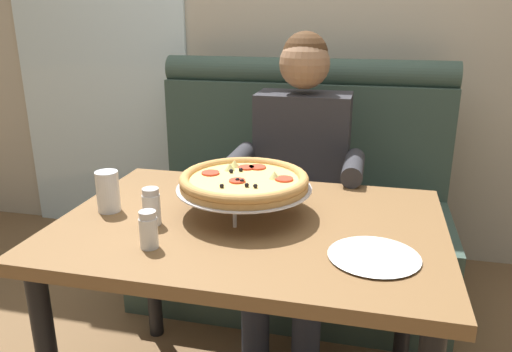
{
  "coord_description": "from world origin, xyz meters",
  "views": [
    {
      "loc": [
        0.35,
        -1.37,
        1.35
      ],
      "look_at": [
        -0.0,
        0.09,
        0.85
      ],
      "focal_mm": 34.98,
      "sensor_mm": 36.0,
      "label": 1
    }
  ],
  "objects_px": {
    "drinking_glass": "(108,194)",
    "booth_bench": "(294,214)",
    "pizza": "(244,181)",
    "diner_main": "(298,171)",
    "patio_chair": "(158,126)",
    "plate_near_left": "(374,254)",
    "shaker_oregano": "(149,232)",
    "dining_table": "(250,249)",
    "shaker_pepper_flakes": "(152,209)"
  },
  "relations": [
    {
      "from": "plate_near_left",
      "to": "drinking_glass",
      "type": "height_order",
      "value": "drinking_glass"
    },
    {
      "from": "plate_near_left",
      "to": "drinking_glass",
      "type": "xyz_separation_m",
      "value": [
        -0.84,
        0.13,
        0.05
      ]
    },
    {
      "from": "plate_near_left",
      "to": "patio_chair",
      "type": "bearing_deg",
      "value": 125.94
    },
    {
      "from": "pizza",
      "to": "plate_near_left",
      "type": "distance_m",
      "value": 0.47
    },
    {
      "from": "pizza",
      "to": "patio_chair",
      "type": "relative_size",
      "value": 0.49
    },
    {
      "from": "diner_main",
      "to": "patio_chair",
      "type": "bearing_deg",
      "value": 131.8
    },
    {
      "from": "diner_main",
      "to": "drinking_glass",
      "type": "height_order",
      "value": "diner_main"
    },
    {
      "from": "booth_bench",
      "to": "dining_table",
      "type": "distance_m",
      "value": 0.92
    },
    {
      "from": "booth_bench",
      "to": "diner_main",
      "type": "xyz_separation_m",
      "value": [
        0.05,
        -0.27,
        0.31
      ]
    },
    {
      "from": "plate_near_left",
      "to": "drinking_glass",
      "type": "bearing_deg",
      "value": 170.92
    },
    {
      "from": "diner_main",
      "to": "pizza",
      "type": "height_order",
      "value": "diner_main"
    },
    {
      "from": "drinking_glass",
      "to": "shaker_oregano",
      "type": "bearing_deg",
      "value": -41.79
    },
    {
      "from": "pizza",
      "to": "diner_main",
      "type": "bearing_deg",
      "value": 81.18
    },
    {
      "from": "dining_table",
      "to": "shaker_oregano",
      "type": "distance_m",
      "value": 0.36
    },
    {
      "from": "pizza",
      "to": "shaker_oregano",
      "type": "height_order",
      "value": "pizza"
    },
    {
      "from": "dining_table",
      "to": "pizza",
      "type": "relative_size",
      "value": 2.75
    },
    {
      "from": "shaker_oregano",
      "to": "drinking_glass",
      "type": "distance_m",
      "value": 0.32
    },
    {
      "from": "booth_bench",
      "to": "pizza",
      "type": "height_order",
      "value": "booth_bench"
    },
    {
      "from": "booth_bench",
      "to": "drinking_glass",
      "type": "height_order",
      "value": "booth_bench"
    },
    {
      "from": "drinking_glass",
      "to": "patio_chair",
      "type": "relative_size",
      "value": 0.15
    },
    {
      "from": "booth_bench",
      "to": "plate_near_left",
      "type": "distance_m",
      "value": 1.16
    },
    {
      "from": "shaker_pepper_flakes",
      "to": "patio_chair",
      "type": "distance_m",
      "value": 2.38
    },
    {
      "from": "dining_table",
      "to": "shaker_pepper_flakes",
      "type": "relative_size",
      "value": 10.25
    },
    {
      "from": "dining_table",
      "to": "drinking_glass",
      "type": "xyz_separation_m",
      "value": [
        -0.46,
        -0.03,
        0.15
      ]
    },
    {
      "from": "pizza",
      "to": "drinking_glass",
      "type": "relative_size",
      "value": 3.21
    },
    {
      "from": "diner_main",
      "to": "patio_chair",
      "type": "xyz_separation_m",
      "value": [
        -1.3,
        1.45,
        -0.19
      ]
    },
    {
      "from": "pizza",
      "to": "patio_chair",
      "type": "distance_m",
      "value": 2.38
    },
    {
      "from": "dining_table",
      "to": "plate_near_left",
      "type": "height_order",
      "value": "plate_near_left"
    },
    {
      "from": "dining_table",
      "to": "plate_near_left",
      "type": "xyz_separation_m",
      "value": [
        0.37,
        -0.16,
        0.11
      ]
    },
    {
      "from": "plate_near_left",
      "to": "patio_chair",
      "type": "xyz_separation_m",
      "value": [
        -1.62,
        2.23,
        -0.22
      ]
    },
    {
      "from": "shaker_oregano",
      "to": "patio_chair",
      "type": "height_order",
      "value": "patio_chair"
    },
    {
      "from": "shaker_oregano",
      "to": "drinking_glass",
      "type": "xyz_separation_m",
      "value": [
        -0.24,
        0.21,
        0.01
      ]
    },
    {
      "from": "booth_bench",
      "to": "patio_chair",
      "type": "bearing_deg",
      "value": 136.38
    },
    {
      "from": "booth_bench",
      "to": "shaker_pepper_flakes",
      "type": "relative_size",
      "value": 12.74
    },
    {
      "from": "dining_table",
      "to": "plate_near_left",
      "type": "distance_m",
      "value": 0.42
    },
    {
      "from": "shaker_oregano",
      "to": "patio_chair",
      "type": "distance_m",
      "value": 2.54
    },
    {
      "from": "dining_table",
      "to": "booth_bench",
      "type": "bearing_deg",
      "value": 90.0
    },
    {
      "from": "shaker_pepper_flakes",
      "to": "plate_near_left",
      "type": "height_order",
      "value": "shaker_pepper_flakes"
    },
    {
      "from": "plate_near_left",
      "to": "patio_chair",
      "type": "relative_size",
      "value": 0.28
    },
    {
      "from": "diner_main",
      "to": "plate_near_left",
      "type": "relative_size",
      "value": 5.28
    },
    {
      "from": "booth_bench",
      "to": "drinking_glass",
      "type": "distance_m",
      "value": 1.1
    },
    {
      "from": "pizza",
      "to": "shaker_pepper_flakes",
      "type": "distance_m",
      "value": 0.3
    },
    {
      "from": "dining_table",
      "to": "plate_near_left",
      "type": "relative_size",
      "value": 4.84
    },
    {
      "from": "pizza",
      "to": "shaker_pepper_flakes",
      "type": "relative_size",
      "value": 3.73
    },
    {
      "from": "shaker_oregano",
      "to": "plate_near_left",
      "type": "relative_size",
      "value": 0.44
    },
    {
      "from": "pizza",
      "to": "patio_chair",
      "type": "xyz_separation_m",
      "value": [
        -1.21,
        2.02,
        -0.32
      ]
    },
    {
      "from": "plate_near_left",
      "to": "shaker_pepper_flakes",
      "type": "bearing_deg",
      "value": 174.07
    },
    {
      "from": "diner_main",
      "to": "patio_chair",
      "type": "relative_size",
      "value": 1.48
    },
    {
      "from": "drinking_glass",
      "to": "booth_bench",
      "type": "bearing_deg",
      "value": 63.13
    },
    {
      "from": "plate_near_left",
      "to": "diner_main",
      "type": "bearing_deg",
      "value": 112.28
    }
  ]
}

